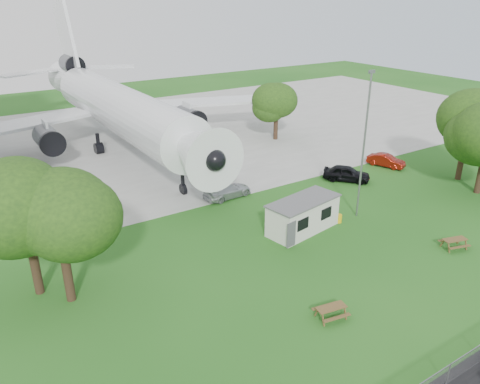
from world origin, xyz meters
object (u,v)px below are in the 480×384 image
airliner (115,105)px  site_cabin (303,215)px  picnic_west (330,318)px  picnic_east (453,248)px

airliner → site_cabin: airliner is taller
site_cabin → picnic_west: 11.09m
airliner → picnic_east: (12.15, -37.52, -5.27)m
airliner → picnic_west: size_ratio=26.52×
site_cabin → picnic_east: 11.32m
picnic_east → site_cabin: bearing=148.3°
site_cabin → picnic_east: (7.51, -8.36, -1.31)m
site_cabin → picnic_east: site_cabin is taller
site_cabin → airliner: bearing=99.0°
site_cabin → picnic_west: bearing=-121.6°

